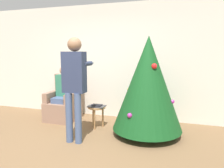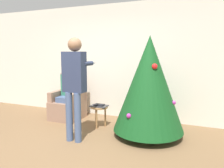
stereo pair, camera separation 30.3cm
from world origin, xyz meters
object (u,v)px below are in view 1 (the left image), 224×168
Objects in this scene: christmas_tree at (148,83)px; person_standing at (74,80)px; armchair at (64,104)px; person_seated at (63,91)px; side_stool at (97,110)px.

person_standing is at bearing -148.99° from christmas_tree.
armchair is 0.84× the size of person_seated.
person_seated is 0.69× the size of person_standing.
side_stool is (0.95, -0.27, -0.32)m from person_seated.
person_seated is at bearing 164.45° from side_stool.
armchair is at bearing 168.88° from christmas_tree.
armchair is (-2.02, 0.40, -0.64)m from christmas_tree.
side_stool is at bearing 83.77° from person_standing.
side_stool is (0.95, -0.30, 0.01)m from armchair.
person_seated is 1.43m from person_standing.
person_standing is 1.08m from side_stool.
christmas_tree is 1.78× the size of armchair.
person_standing is at bearing -50.64° from person_seated.
christmas_tree is 1.50× the size of person_seated.
person_seated is (-2.02, 0.36, -0.31)m from christmas_tree.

